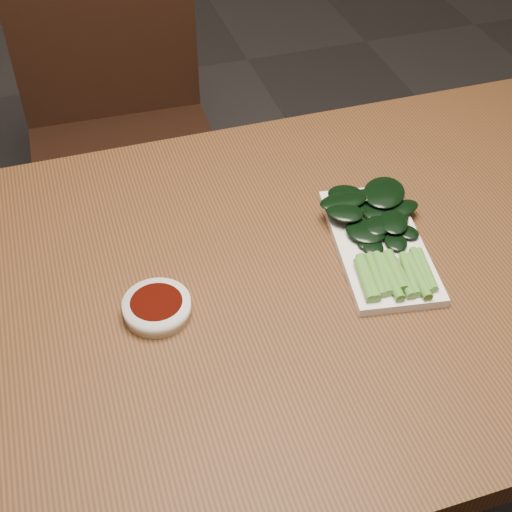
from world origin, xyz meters
name	(u,v)px	position (x,y,z in m)	size (l,w,h in m)	color
table	(283,307)	(0.00, 0.00, 0.68)	(1.40, 0.80, 0.75)	#4B2C15
chair_far	(121,127)	(-0.13, 0.87, 0.49)	(0.48, 0.48, 0.89)	black
sauce_bowl	(157,307)	(-0.19, -0.02, 0.76)	(0.09, 0.09, 0.03)	white
serving_plate	(379,245)	(0.16, 0.01, 0.76)	(0.17, 0.28, 0.01)	white
gai_lan	(378,228)	(0.16, 0.03, 0.77)	(0.17, 0.28, 0.02)	#4E8B30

